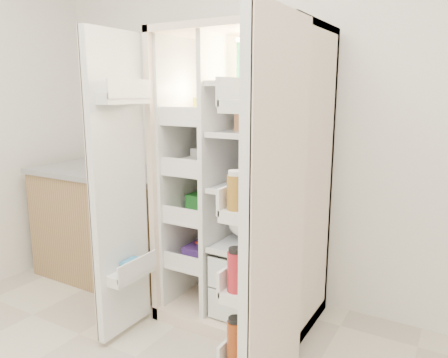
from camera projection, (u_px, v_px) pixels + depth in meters
The scene contains 5 objects.
wall_back at pixel (293, 105), 2.78m from camera, with size 4.00×0.02×2.70m, color silver.
refrigerator at pixel (248, 203), 2.68m from camera, with size 0.92×0.70×1.80m.
freezer_door at pixel (119, 189), 2.40m from camera, with size 0.15×0.40×1.72m.
fridge_door at pixel (271, 225), 1.84m from camera, with size 0.17×0.58×1.72m.
kitchen_counter at pixel (111, 224), 3.28m from camera, with size 1.19×0.63×0.86m.
Camera 1 is at (1.03, -0.67, 1.44)m, focal length 34.00 mm.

